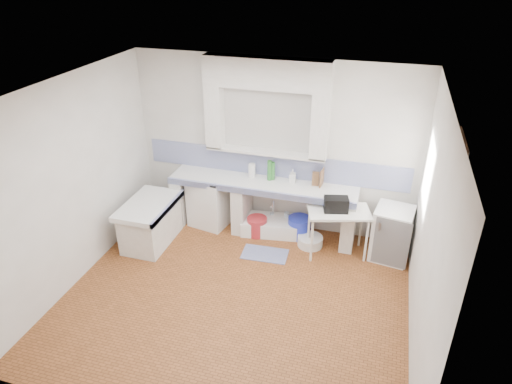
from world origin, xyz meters
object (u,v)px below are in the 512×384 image
(stove, at_px, (210,201))
(side_table, at_px, (337,232))
(fridge, at_px, (392,234))
(sink, at_px, (270,226))

(stove, distance_m, side_table, 2.18)
(stove, height_order, fridge, stove)
(sink, height_order, fridge, fridge)
(side_table, bearing_deg, sink, 148.97)
(sink, distance_m, fridge, 1.94)
(sink, xyz_separation_m, side_table, (1.12, -0.29, 0.27))
(side_table, height_order, fridge, fridge)
(side_table, bearing_deg, stove, 155.73)
(stove, xyz_separation_m, side_table, (2.16, -0.30, -0.05))
(stove, height_order, side_table, stove)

